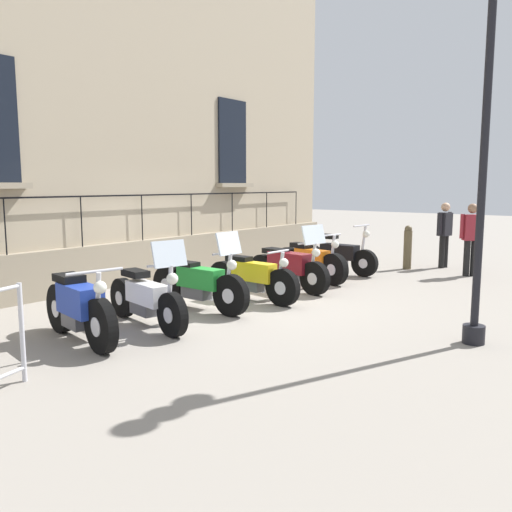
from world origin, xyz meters
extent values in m
plane|color=gray|center=(0.00, 0.00, 0.00)|extent=(60.00, 60.00, 0.00)
cube|color=tan|center=(-2.98, 0.00, 4.16)|extent=(0.60, 13.82, 8.32)
cube|color=gray|center=(-2.60, 0.00, 0.44)|extent=(0.20, 13.82, 0.88)
cube|color=black|center=(-2.66, 3.04, 3.11)|extent=(0.06, 1.02, 2.06)
cube|color=gray|center=(-2.58, 3.04, 2.03)|extent=(0.24, 1.22, 0.10)
cube|color=black|center=(-2.56, 0.00, 1.82)|extent=(0.03, 11.61, 0.03)
cylinder|color=black|center=(-2.56, -2.90, 1.35)|extent=(0.02, 0.02, 0.95)
cylinder|color=black|center=(-2.56, -1.45, 1.35)|extent=(0.02, 0.02, 0.95)
cylinder|color=black|center=(-2.56, 0.00, 1.35)|extent=(0.02, 0.02, 0.95)
cylinder|color=black|center=(-2.56, 1.45, 1.35)|extent=(0.02, 0.02, 0.95)
cylinder|color=black|center=(-2.56, 2.90, 1.35)|extent=(0.02, 0.02, 0.95)
cylinder|color=black|center=(-2.56, 4.35, 1.35)|extent=(0.02, 0.02, 0.95)
cylinder|color=black|center=(-2.56, 5.80, 1.35)|extent=(0.02, 0.02, 0.95)
cylinder|color=black|center=(0.77, -3.47, 0.34)|extent=(0.69, 0.25, 0.68)
cylinder|color=silver|center=(0.77, -3.47, 0.34)|extent=(0.26, 0.19, 0.24)
cylinder|color=black|center=(-0.47, -3.25, 0.34)|extent=(0.69, 0.25, 0.68)
cylinder|color=silver|center=(-0.47, -3.25, 0.34)|extent=(0.26, 0.19, 0.24)
cube|color=#1E389E|center=(0.20, -3.37, 0.57)|extent=(0.83, 0.46, 0.38)
cube|color=#4C4C51|center=(0.10, -3.35, 0.31)|extent=(0.51, 0.34, 0.24)
cube|color=black|center=(-0.12, -3.31, 0.81)|extent=(0.48, 0.37, 0.10)
cylinder|color=silver|center=(0.72, -3.46, 0.67)|extent=(0.17, 0.09, 0.67)
cylinder|color=silver|center=(0.67, -3.46, 1.00)|extent=(0.17, 0.72, 0.04)
sphere|color=white|center=(0.79, -3.48, 0.82)|extent=(0.16, 0.16, 0.16)
cylinder|color=silver|center=(-0.01, -3.15, 0.19)|extent=(0.71, 0.20, 0.08)
cylinder|color=black|center=(0.93, -2.45, 0.31)|extent=(0.62, 0.24, 0.61)
cylinder|color=silver|center=(0.93, -2.45, 0.31)|extent=(0.24, 0.19, 0.21)
cylinder|color=black|center=(-0.47, -2.18, 0.31)|extent=(0.62, 0.24, 0.61)
cylinder|color=silver|center=(-0.47, -2.18, 0.31)|extent=(0.24, 0.19, 0.21)
cube|color=silver|center=(0.28, -2.33, 0.50)|extent=(0.85, 0.43, 0.30)
cube|color=#4C4C51|center=(0.18, -2.31, 0.28)|extent=(0.52, 0.31, 0.21)
cube|color=black|center=(-0.04, -2.26, 0.74)|extent=(0.49, 0.33, 0.10)
cylinder|color=silver|center=(0.88, -2.44, 0.64)|extent=(0.17, 0.09, 0.68)
cylinder|color=silver|center=(0.84, -2.44, 0.98)|extent=(0.15, 0.60, 0.04)
sphere|color=white|center=(0.95, -2.46, 0.80)|extent=(0.16, 0.16, 0.16)
cylinder|color=silver|center=(0.06, -2.13, 0.17)|extent=(0.73, 0.22, 0.08)
cube|color=silver|center=(0.89, -2.45, 1.13)|extent=(0.22, 0.51, 0.36)
cylinder|color=black|center=(0.83, -1.11, 0.33)|extent=(0.66, 0.15, 0.66)
cylinder|color=silver|center=(0.83, -1.11, 0.33)|extent=(0.23, 0.16, 0.23)
cylinder|color=black|center=(-0.61, -1.09, 0.33)|extent=(0.66, 0.15, 0.66)
cylinder|color=silver|center=(-0.61, -1.09, 0.33)|extent=(0.23, 0.16, 0.23)
cube|color=#1E842D|center=(0.16, -1.10, 0.54)|extent=(0.85, 0.28, 0.33)
cube|color=#4C4C51|center=(0.06, -1.10, 0.30)|extent=(0.51, 0.22, 0.23)
cube|color=black|center=(-0.19, -1.10, 0.72)|extent=(0.48, 0.25, 0.10)
cylinder|color=silver|center=(0.78, -1.11, 0.66)|extent=(0.16, 0.06, 0.67)
cylinder|color=silver|center=(0.73, -1.11, 0.99)|extent=(0.04, 0.60, 0.04)
sphere|color=white|center=(0.85, -1.11, 0.81)|extent=(0.16, 0.16, 0.16)
cylinder|color=silver|center=(-0.10, -0.95, 0.18)|extent=(0.76, 0.09, 0.08)
cube|color=silver|center=(0.79, -1.11, 1.14)|extent=(0.13, 0.49, 0.36)
cylinder|color=black|center=(1.07, -0.06, 0.32)|extent=(0.65, 0.16, 0.64)
cylinder|color=silver|center=(1.07, -0.06, 0.32)|extent=(0.23, 0.17, 0.22)
cylinder|color=black|center=(-0.30, -0.01, 0.32)|extent=(0.65, 0.16, 0.64)
cylinder|color=silver|center=(-0.30, -0.01, 0.32)|extent=(0.23, 0.17, 0.22)
cube|color=gold|center=(0.43, -0.04, 0.53)|extent=(0.85, 0.29, 0.33)
cube|color=#4C4C51|center=(0.33, -0.04, 0.29)|extent=(0.51, 0.22, 0.22)
cube|color=black|center=(0.09, -0.03, 0.72)|extent=(0.48, 0.25, 0.10)
cylinder|color=silver|center=(1.02, -0.06, 0.62)|extent=(0.16, 0.07, 0.61)
cylinder|color=silver|center=(0.97, -0.06, 0.92)|extent=(0.06, 0.57, 0.04)
sphere|color=white|center=(1.09, -0.06, 0.74)|extent=(0.16, 0.16, 0.16)
cylinder|color=silver|center=(0.18, 0.11, 0.18)|extent=(0.76, 0.11, 0.08)
cylinder|color=black|center=(1.03, 1.04, 0.32)|extent=(0.65, 0.23, 0.63)
cylinder|color=silver|center=(1.03, 1.04, 0.32)|extent=(0.24, 0.19, 0.22)
cylinder|color=black|center=(-0.33, 1.24, 0.32)|extent=(0.65, 0.23, 0.63)
cylinder|color=silver|center=(-0.33, 1.24, 0.32)|extent=(0.24, 0.19, 0.22)
cube|color=maroon|center=(0.40, 1.13, 0.55)|extent=(0.95, 0.45, 0.39)
cube|color=#4C4C51|center=(0.30, 1.14, 0.28)|extent=(0.58, 0.33, 0.22)
cube|color=black|center=(0.03, 1.18, 0.74)|extent=(0.55, 0.36, 0.10)
cylinder|color=silver|center=(0.98, 1.04, 0.65)|extent=(0.17, 0.08, 0.67)
cylinder|color=silver|center=(0.93, 1.05, 0.98)|extent=(0.14, 0.70, 0.04)
sphere|color=white|center=(1.05, 1.03, 0.80)|extent=(0.16, 0.16, 0.16)
cylinder|color=silver|center=(0.15, 1.34, 0.17)|extent=(0.82, 0.20, 0.08)
cube|color=silver|center=(0.99, 1.04, 1.13)|extent=(0.20, 0.59, 0.36)
cylinder|color=black|center=(0.83, 2.10, 0.33)|extent=(0.68, 0.30, 0.66)
cylinder|color=silver|center=(0.83, 2.10, 0.33)|extent=(0.26, 0.23, 0.23)
cylinder|color=black|center=(-0.50, 2.40, 0.33)|extent=(0.68, 0.30, 0.66)
cylinder|color=silver|center=(-0.50, 2.40, 0.33)|extent=(0.26, 0.23, 0.23)
cube|color=orange|center=(0.21, 2.24, 0.52)|extent=(0.86, 0.44, 0.31)
cube|color=#4C4C51|center=(0.11, 2.26, 0.30)|extent=(0.53, 0.31, 0.23)
cube|color=black|center=(-0.12, 2.32, 0.74)|extent=(0.50, 0.33, 0.10)
cylinder|color=silver|center=(0.78, 2.11, 0.68)|extent=(0.17, 0.09, 0.70)
cylinder|color=silver|center=(0.73, 2.13, 1.02)|extent=(0.16, 0.57, 0.04)
sphere|color=white|center=(0.85, 2.10, 0.84)|extent=(0.16, 0.16, 0.16)
cylinder|color=silver|center=(-0.01, 2.44, 0.18)|extent=(0.74, 0.24, 0.08)
cylinder|color=black|center=(0.87, 3.41, 0.30)|extent=(0.61, 0.15, 0.61)
cylinder|color=silver|center=(0.87, 3.41, 0.30)|extent=(0.22, 0.16, 0.21)
cylinder|color=black|center=(-0.52, 3.45, 0.30)|extent=(0.61, 0.15, 0.61)
cylinder|color=silver|center=(-0.52, 3.45, 0.30)|extent=(0.22, 0.16, 0.21)
cube|color=black|center=(0.22, 3.43, 0.51)|extent=(0.89, 0.34, 0.33)
cube|color=#4C4C51|center=(0.12, 3.43, 0.27)|extent=(0.53, 0.27, 0.21)
cube|color=black|center=(-0.14, 3.44, 0.85)|extent=(0.50, 0.30, 0.10)
cylinder|color=silver|center=(0.82, 3.41, 0.72)|extent=(0.16, 0.06, 0.84)
cylinder|color=silver|center=(0.77, 3.41, 1.14)|extent=(0.05, 0.69, 0.04)
sphere|color=white|center=(0.89, 3.41, 0.96)|extent=(0.16, 0.16, 0.16)
cylinder|color=silver|center=(-0.04, 3.61, 0.17)|extent=(0.79, 0.10, 0.08)
cylinder|color=black|center=(4.24, -0.26, 0.12)|extent=(0.28, 0.28, 0.24)
cylinder|color=black|center=(4.24, -0.26, 2.26)|extent=(0.10, 0.10, 4.52)
cylinder|color=#B7B7BF|center=(0.91, -4.53, 0.53)|extent=(0.05, 0.05, 1.05)
cylinder|color=brown|center=(1.20, 5.04, 0.47)|extent=(0.20, 0.20, 0.94)
sphere|color=brown|center=(1.20, 5.04, 0.98)|extent=(0.18, 0.18, 0.18)
cylinder|color=black|center=(2.62, 4.91, 0.40)|extent=(0.14, 0.14, 0.81)
cylinder|color=black|center=(2.75, 5.01, 0.40)|extent=(0.14, 0.14, 0.81)
cube|color=maroon|center=(2.69, 4.96, 1.09)|extent=(0.42, 0.40, 0.57)
sphere|color=#8C664C|center=(2.69, 4.96, 1.52)|extent=(0.22, 0.22, 0.22)
cylinder|color=maroon|center=(2.52, 4.83, 1.12)|extent=(0.09, 0.09, 0.54)
cylinder|color=maroon|center=(2.86, 5.10, 1.12)|extent=(0.09, 0.09, 0.54)
cylinder|color=black|center=(1.80, 5.73, 0.40)|extent=(0.14, 0.14, 0.79)
cylinder|color=black|center=(1.83, 5.89, 0.40)|extent=(0.14, 0.14, 0.79)
cube|color=black|center=(1.81, 5.81, 1.08)|extent=(0.28, 0.39, 0.56)
sphere|color=tan|center=(1.81, 5.81, 1.50)|extent=(0.22, 0.22, 0.22)
cylinder|color=black|center=(1.77, 5.59, 1.10)|extent=(0.09, 0.09, 0.53)
cylinder|color=black|center=(1.85, 6.02, 1.10)|extent=(0.09, 0.09, 0.53)
camera|label=1|loc=(6.08, -7.22, 2.05)|focal=36.98mm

